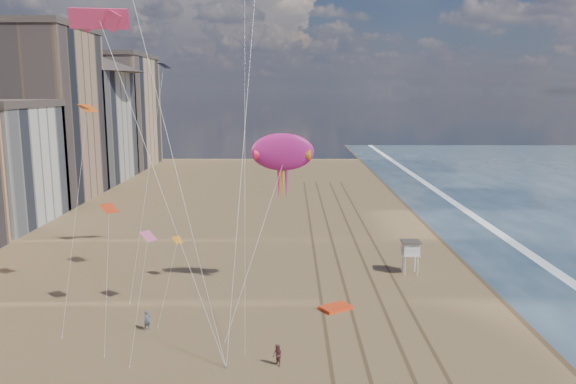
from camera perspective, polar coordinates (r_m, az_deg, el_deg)
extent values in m
plane|color=#42301E|center=(68.63, 19.86, -5.77)|extent=(260.00, 260.00, 0.00)
plane|color=white|center=(70.14, 23.11, -5.64)|extent=(260.00, 260.00, 0.00)
cube|color=brown|center=(55.23, 3.10, -9.00)|extent=(0.28, 120.00, 0.01)
cube|color=brown|center=(55.40, 5.61, -8.97)|extent=(0.28, 120.00, 0.01)
cube|color=brown|center=(55.73, 8.51, -8.92)|extent=(0.28, 120.00, 0.01)
cube|color=brown|center=(56.08, 10.77, -8.87)|extent=(0.28, 120.00, 0.01)
cube|color=tan|center=(103.17, -24.00, 7.01)|extent=(16.00, 20.00, 28.00)
cube|color=#473D38|center=(103.61, -24.59, 15.03)|extent=(16.32, 20.40, 1.00)
cube|color=#BCB2A3|center=(121.66, -19.84, 6.22)|extent=(15.00, 22.00, 22.00)
cone|color=#473D38|center=(121.60, -20.22, 12.43)|extent=(34.22, 34.22, 4.40)
cube|color=tan|center=(142.55, -17.06, 7.67)|extent=(16.00, 24.00, 26.00)
cube|color=#473D38|center=(142.71, -17.35, 13.09)|extent=(16.32, 24.48, 1.00)
cylinder|color=white|center=(57.62, 11.80, -7.41)|extent=(0.12, 0.12, 1.87)
cylinder|color=white|center=(57.88, 13.02, -7.38)|extent=(0.12, 0.12, 1.87)
cylinder|color=white|center=(58.79, 11.56, -7.05)|extent=(0.12, 0.12, 1.87)
cylinder|color=white|center=(59.04, 12.76, -7.02)|extent=(0.12, 0.12, 1.87)
cube|color=white|center=(58.01, 12.33, -6.18)|extent=(1.67, 1.67, 0.12)
cube|color=white|center=(57.84, 12.35, -5.59)|extent=(1.56, 1.56, 1.15)
cube|color=#473D38|center=(57.67, 12.38, -4.94)|extent=(1.87, 1.87, 0.10)
cube|color=#FF4115|center=(48.55, 4.86, -11.61)|extent=(2.98, 2.71, 0.29)
ellipsoid|color=#AE1A72|center=(49.01, -0.56, 4.09)|extent=(4.98, 0.93, 2.96)
cone|color=#EB163E|center=(49.09, -2.64, 3.83)|extent=(1.33, 1.11, 1.11)
cone|color=orange|center=(49.04, 1.52, 3.83)|extent=(1.33, 1.11, 1.11)
cylinder|color=silver|center=(45.40, -3.24, -5.45)|extent=(0.03, 0.03, 16.13)
imported|color=#505567|center=(45.54, -14.11, -12.54)|extent=(0.68, 0.67, 1.57)
imported|color=brown|center=(39.07, -1.07, -16.25)|extent=(0.88, 0.92, 1.50)
cube|color=#DD3161|center=(45.29, -18.66, 16.35)|extent=(4.32, 1.46, 1.48)
plane|color=#E15712|center=(49.46, -19.69, 8.04)|extent=(1.99, 2.01, 0.63)
plane|color=orange|center=(55.40, -11.14, -4.80)|extent=(1.43, 1.40, 0.55)
plane|color=red|center=(47.08, -17.71, -1.58)|extent=(1.94, 1.94, 0.56)
plane|color=#D75385|center=(48.49, -14.02, -4.36)|extent=(1.74, 1.77, 0.67)
plane|color=black|center=(58.99, -12.49, 12.42)|extent=(1.68, 1.72, 0.58)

